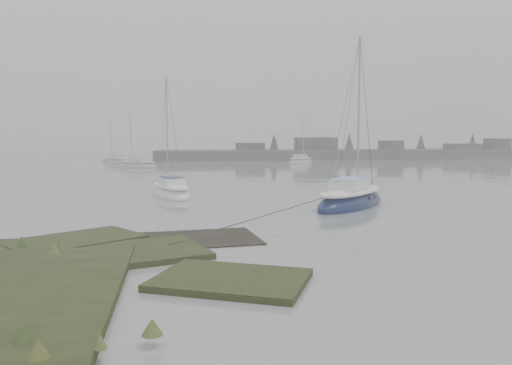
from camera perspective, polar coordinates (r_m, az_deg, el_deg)
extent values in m
plane|color=gray|center=(42.12, -8.03, 0.55)|extent=(160.00, 160.00, 0.00)
cube|color=#4C4F51|center=(78.70, 10.83, 3.14)|extent=(60.00, 8.00, 1.60)
cube|color=#424247|center=(73.78, -0.68, 3.71)|extent=(4.00, 3.00, 2.20)
cube|color=#424247|center=(75.87, 6.83, 4.02)|extent=(6.00, 3.00, 3.00)
cube|color=#424247|center=(79.99, 15.14, 3.76)|extent=(3.00, 3.00, 2.50)
cube|color=#424247|center=(85.61, 22.50, 3.47)|extent=(5.00, 3.00, 2.00)
cube|color=#424247|center=(88.88, 25.82, 3.65)|extent=(3.00, 3.00, 2.80)
cone|color=#384238|center=(76.41, 2.08, 4.37)|extent=(2.00, 2.00, 3.50)
cone|color=#384238|center=(79.60, 10.61, 4.32)|extent=(2.00, 2.00, 3.50)
cone|color=#384238|center=(84.39, 18.33, 4.19)|extent=(2.00, 2.00, 3.50)
cone|color=#384238|center=(88.88, 23.50, 4.06)|extent=(2.00, 2.00, 3.50)
ellipsoid|color=#0D163A|center=(25.19, 10.79, -2.43)|extent=(5.85, 6.19, 1.56)
ellipsoid|color=silver|center=(25.11, 10.82, -1.02)|extent=(4.99, 5.29, 0.44)
cube|color=silver|center=(24.82, 10.59, -0.20)|extent=(2.49, 2.56, 0.46)
cube|color=#8ABCE9|center=(24.80, 10.60, 0.39)|extent=(2.30, 2.36, 0.07)
cylinder|color=#939399|center=(25.76, 11.67, 8.00)|extent=(0.10, 0.10, 7.33)
cylinder|color=#939399|center=(24.63, 10.44, 0.36)|extent=(1.77, 1.97, 0.08)
ellipsoid|color=white|center=(29.18, -9.69, -1.40)|extent=(3.04, 5.53, 1.28)
ellipsoid|color=white|center=(29.12, -9.70, -0.40)|extent=(2.53, 4.79, 0.36)
cube|color=white|center=(28.88, -9.60, 0.18)|extent=(1.56, 2.04, 0.38)
cube|color=#171D49|center=(28.86, -9.61, 0.60)|extent=(1.45, 1.87, 0.06)
cylinder|color=#939399|center=(29.64, -10.13, 6.02)|extent=(0.08, 0.08, 6.02)
cylinder|color=#939399|center=(28.71, -9.53, 0.57)|extent=(0.62, 2.05, 0.07)
ellipsoid|color=#ADB1B7|center=(56.93, -13.49, 1.77)|extent=(5.34, 4.23, 1.27)
ellipsoid|color=white|center=(56.91, -13.50, 2.28)|extent=(4.59, 3.58, 0.36)
cube|color=white|center=(56.76, -13.32, 2.60)|extent=(2.11, 1.90, 0.37)
cube|color=silver|center=(56.75, -13.33, 2.81)|extent=(1.95, 1.76, 0.06)
cylinder|color=#939399|center=(57.24, -14.11, 5.54)|extent=(0.08, 0.08, 5.98)
cylinder|color=#939399|center=(56.66, -13.21, 2.81)|extent=(1.81, 1.17, 0.07)
ellipsoid|color=silver|center=(64.28, 5.15, 2.29)|extent=(4.95, 4.97, 1.28)
ellipsoid|color=white|center=(64.25, 5.16, 2.74)|extent=(4.22, 4.24, 0.36)
cube|color=white|center=(64.04, 5.06, 3.02)|extent=(2.08, 2.08, 0.38)
cube|color=silver|center=(64.04, 5.06, 3.21)|extent=(1.92, 1.92, 0.06)
cylinder|color=#939399|center=(64.77, 5.49, 5.66)|extent=(0.08, 0.08, 6.03)
cylinder|color=#939399|center=(63.91, 4.99, 3.20)|extent=(1.53, 1.55, 0.07)
ellipsoid|color=#A3A7AC|center=(67.21, -15.86, 2.23)|extent=(4.42, 4.39, 1.14)
ellipsoid|color=white|center=(67.19, -15.87, 2.62)|extent=(3.78, 3.75, 0.32)
cube|color=white|center=(67.02, -15.77, 2.85)|extent=(1.85, 1.85, 0.34)
cube|color=#B6BDC3|center=(67.01, -15.77, 3.01)|extent=(1.71, 1.70, 0.05)
cylinder|color=#939399|center=(67.60, -16.25, 5.10)|extent=(0.07, 0.07, 5.36)
cylinder|color=#939399|center=(66.91, -15.70, 3.01)|extent=(1.38, 1.36, 0.06)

